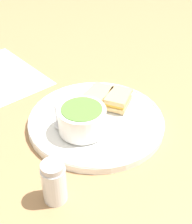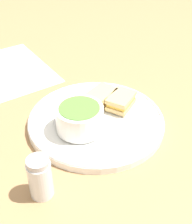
% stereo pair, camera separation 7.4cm
% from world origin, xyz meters
% --- Properties ---
extents(ground_plane, '(2.40, 2.40, 0.00)m').
position_xyz_m(ground_plane, '(0.00, 0.00, 0.00)').
color(ground_plane, '#9E754C').
extents(plate, '(0.33, 0.33, 0.02)m').
position_xyz_m(plate, '(0.00, 0.00, 0.01)').
color(plate, white).
rests_on(plate, ground_plane).
extents(soup_bowl, '(0.11, 0.11, 0.06)m').
position_xyz_m(soup_bowl, '(0.05, -0.01, 0.05)').
color(soup_bowl, white).
rests_on(soup_bowl, plate).
extents(spoon, '(0.09, 0.07, 0.01)m').
position_xyz_m(spoon, '(0.06, -0.07, 0.03)').
color(spoon, silver).
rests_on(spoon, plate).
extents(sandwich_half_near, '(0.08, 0.06, 0.03)m').
position_xyz_m(sandwich_half_near, '(-0.07, 0.03, 0.04)').
color(sandwich_half_near, tan).
rests_on(sandwich_half_near, plate).
extents(sandwich_half_far, '(0.08, 0.06, 0.03)m').
position_xyz_m(sandwich_half_far, '(-0.06, -0.02, 0.04)').
color(sandwich_half_far, tan).
rests_on(sandwich_half_far, plate).
extents(salt_shaker, '(0.04, 0.04, 0.09)m').
position_xyz_m(salt_shaker, '(0.23, 0.02, 0.04)').
color(salt_shaker, silver).
rests_on(salt_shaker, ground_plane).
extents(menu_sheet, '(0.32, 0.37, 0.00)m').
position_xyz_m(menu_sheet, '(-0.10, -0.36, 0.00)').
color(menu_sheet, white).
rests_on(menu_sheet, ground_plane).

